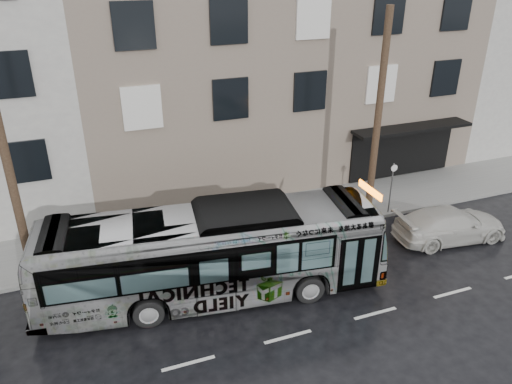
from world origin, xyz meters
TOP-DOWN VIEW (x-y plane):
  - ground at (0.00, 0.00)m, footprint 120.00×120.00m
  - sidewalk at (0.00, 4.90)m, footprint 90.00×3.60m
  - building_taupe at (5.00, 12.70)m, footprint 20.00×12.00m
  - utility_pole_front at (6.50, 3.30)m, footprint 0.30×0.30m
  - utility_pole_rear at (-7.50, 3.30)m, footprint 0.30×0.30m
  - sign_post at (7.60, 3.30)m, footprint 0.06×0.06m
  - bus at (-1.54, 0.48)m, footprint 12.12×4.28m
  - white_sedan at (8.74, 0.59)m, footprint 4.96×2.40m

SIDE VIEW (x-z plane):
  - ground at x=0.00m, z-range 0.00..0.00m
  - sidewalk at x=0.00m, z-range 0.00..0.15m
  - white_sedan at x=8.74m, z-range 0.00..1.39m
  - sign_post at x=7.60m, z-range 0.15..2.55m
  - bus at x=-1.54m, z-range 0.00..3.30m
  - utility_pole_front at x=6.50m, z-range 0.15..9.15m
  - utility_pole_rear at x=-7.50m, z-range 0.15..9.15m
  - building_taupe at x=5.00m, z-range 0.00..11.00m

